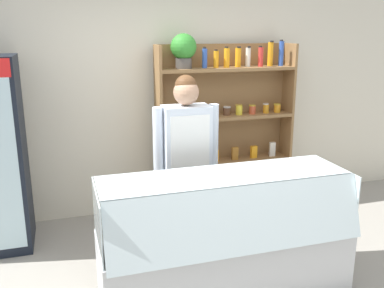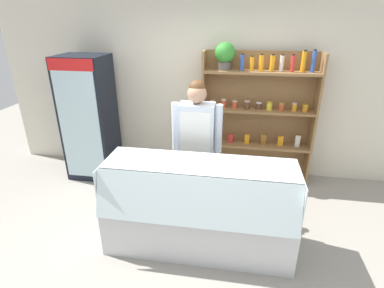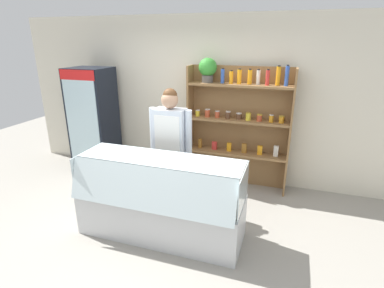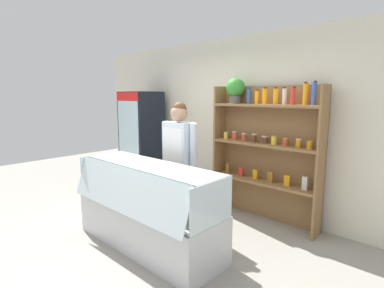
% 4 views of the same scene
% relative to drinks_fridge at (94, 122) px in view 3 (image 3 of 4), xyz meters
% --- Properties ---
extents(ground_plane, '(12.00, 12.00, 0.00)m').
position_rel_drinks_fridge_xyz_m(ground_plane, '(1.85, -1.44, -0.94)').
color(ground_plane, gray).
extents(back_wall, '(6.80, 0.10, 2.70)m').
position_rel_drinks_fridge_xyz_m(back_wall, '(1.85, 0.52, 0.41)').
color(back_wall, silver).
rests_on(back_wall, ground).
extents(drinks_fridge, '(0.69, 0.61, 1.87)m').
position_rel_drinks_fridge_xyz_m(drinks_fridge, '(0.00, 0.00, 0.00)').
color(drinks_fridge, black).
rests_on(drinks_fridge, ground).
extents(shelving_unit, '(1.61, 0.29, 2.06)m').
position_rel_drinks_fridge_xyz_m(shelving_unit, '(2.45, 0.26, 0.23)').
color(shelving_unit, olive).
rests_on(shelving_unit, ground).
extents(deli_display_case, '(2.00, 0.73, 1.01)m').
position_rel_drinks_fridge_xyz_m(deli_display_case, '(1.88, -1.38, -0.62)').
color(deli_display_case, silver).
rests_on(deli_display_case, ground).
extents(shop_clerk, '(0.61, 0.25, 1.72)m').
position_rel_drinks_fridge_xyz_m(shop_clerk, '(1.76, -0.72, 0.09)').
color(shop_clerk, '#4C4233').
rests_on(shop_clerk, ground).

